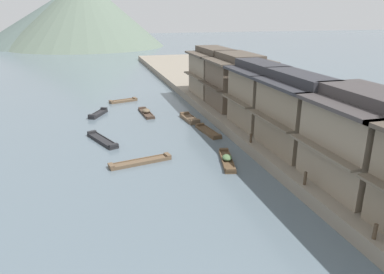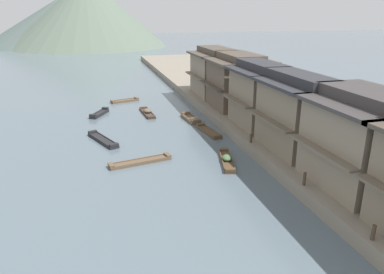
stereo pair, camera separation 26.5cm
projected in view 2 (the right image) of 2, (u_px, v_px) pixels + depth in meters
The scene contains 19 objects.
riverbank_right at pixel (277, 108), 44.03m from camera, with size 18.00×110.00×0.95m, color gray.
boat_moored_nearest at pixel (209, 132), 36.54m from camera, with size 1.47×4.47×0.41m.
boat_moored_second at pixel (147, 112), 43.20m from camera, with size 1.31×4.77×0.67m.
boat_moored_third at pixel (191, 119), 40.79m from camera, with size 1.48×3.78×0.53m.
boat_moored_far at pixel (125, 101), 49.19m from camera, with size 3.87×2.07×0.38m.
boat_midriver_drifting at pixel (103, 140), 34.10m from camera, with size 2.72×4.98×0.47m.
boat_midriver_upstream at pixel (227, 160), 29.35m from camera, with size 1.88×4.60×0.64m.
boat_upstream_distant at pixel (140, 162), 29.28m from camera, with size 5.18×1.91×0.38m.
boat_crossing_west at pixel (99, 114), 42.75m from camera, with size 2.40×3.56×0.55m.
house_waterfront_second at pixel (367, 140), 22.74m from camera, with size 7.01×7.10×6.14m.
house_waterfront_tall at pixel (297, 113), 28.76m from camera, with size 5.24×7.35×6.14m.
house_waterfront_narrow at pixel (260, 95), 34.95m from camera, with size 5.38×6.80×6.14m.
house_waterfront_far at pixel (238, 81), 42.00m from camera, with size 7.00×7.15×6.14m.
house_waterfront_end at pixel (216, 72), 48.38m from camera, with size 6.39×7.73×6.14m.
mooring_post_dock_near at pixel (373, 232), 17.76m from camera, with size 0.20×0.20×0.82m, color #473828.
mooring_post_dock_mid at pixel (304, 179), 23.37m from camera, with size 0.20×0.20×0.89m, color #473828.
mooring_post_dock_far at pixel (251, 138), 30.98m from camera, with size 0.20×0.20×0.78m, color #473828.
hill_far_west at pixel (60, 22), 132.31m from camera, with size 54.06×54.06×15.84m, color #4C5B56.
hill_far_centre at pixel (87, 12), 123.75m from camera, with size 52.98×52.98×22.77m, color #5B6B5B.
Camera 2 is at (-4.43, -8.51, 11.56)m, focal length 34.12 mm.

